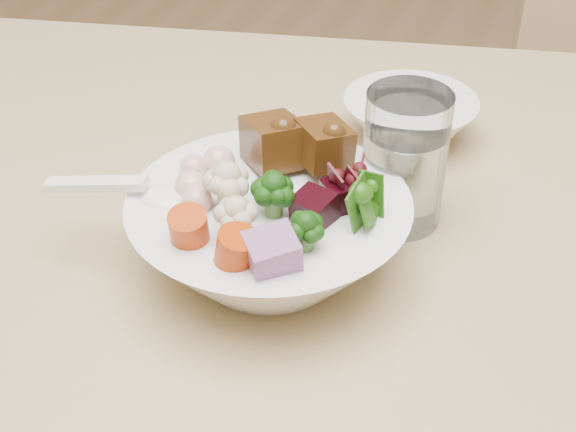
# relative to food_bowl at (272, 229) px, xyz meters

# --- Properties ---
(food_bowl) EXTENTS (0.23, 0.23, 0.12)m
(food_bowl) POSITION_rel_food_bowl_xyz_m (0.00, 0.00, 0.00)
(food_bowl) COLOR white
(food_bowl) RESTS_ON dining_table
(soup_spoon) EXTENTS (0.13, 0.04, 0.03)m
(soup_spoon) POSITION_rel_food_bowl_xyz_m (-0.10, -0.03, 0.03)
(soup_spoon) COLOR white
(soup_spoon) RESTS_ON food_bowl
(water_glass) EXTENTS (0.07, 0.07, 0.13)m
(water_glass) POSITION_rel_food_bowl_xyz_m (0.08, 0.10, 0.02)
(water_glass) COLOR silver
(water_glass) RESTS_ON dining_table
(side_bowl) EXTENTS (0.14, 0.14, 0.05)m
(side_bowl) POSITION_rel_food_bowl_xyz_m (0.06, 0.25, -0.02)
(side_bowl) COLOR white
(side_bowl) RESTS_ON dining_table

